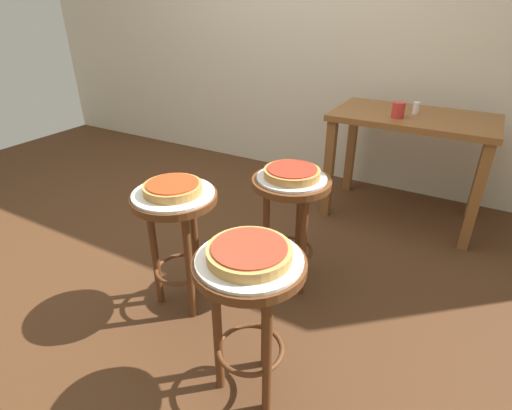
{
  "coord_description": "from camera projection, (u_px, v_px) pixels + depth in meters",
  "views": [
    {
      "loc": [
        1.33,
        -1.63,
        1.43
      ],
      "look_at": [
        0.51,
        -0.18,
        0.56
      ],
      "focal_mm": 28.06,
      "sensor_mm": 36.0,
      "label": 1
    }
  ],
  "objects": [
    {
      "name": "stool_foreground",
      "position": [
        250.0,
        296.0,
        1.44
      ],
      "size": [
        0.4,
        0.4,
        0.63
      ],
      "color": "#5B3319",
      "rests_on": "ground_plane"
    },
    {
      "name": "stool_middle",
      "position": [
        177.0,
        224.0,
        1.9
      ],
      "size": [
        0.4,
        0.4,
        0.63
      ],
      "color": "#5B3319",
      "rests_on": "ground_plane"
    },
    {
      "name": "cup_near_edge",
      "position": [
        398.0,
        110.0,
        2.54
      ],
      "size": [
        0.08,
        0.08,
        0.1
      ],
      "primitive_type": "cylinder",
      "color": "red",
      "rests_on": "dining_table"
    },
    {
      "name": "serving_plate_middle",
      "position": [
        173.0,
        193.0,
        1.83
      ],
      "size": [
        0.38,
        0.38,
        0.01
      ],
      "primitive_type": "cylinder",
      "color": "white",
      "rests_on": "stool_middle"
    },
    {
      "name": "condiment_shaker",
      "position": [
        416.0,
        108.0,
        2.62
      ],
      "size": [
        0.04,
        0.04,
        0.08
      ],
      "primitive_type": "cylinder",
      "color": "white",
      "rests_on": "dining_table"
    },
    {
      "name": "ground_plane",
      "position": [
        200.0,
        255.0,
        2.5
      ],
      "size": [
        6.0,
        6.0,
        0.0
      ],
      "primitive_type": "plane",
      "color": "#4C2D19"
    },
    {
      "name": "serving_plate_leftside",
      "position": [
        292.0,
        178.0,
        1.99
      ],
      "size": [
        0.35,
        0.35,
        0.01
      ],
      "primitive_type": "cylinder",
      "color": "silver",
      "rests_on": "stool_leftside"
    },
    {
      "name": "serving_plate_foreground",
      "position": [
        249.0,
        259.0,
        1.37
      ],
      "size": [
        0.37,
        0.37,
        0.01
      ],
      "primitive_type": "cylinder",
      "color": "white",
      "rests_on": "stool_foreground"
    },
    {
      "name": "pizza_leftside",
      "position": [
        292.0,
        173.0,
        1.97
      ],
      "size": [
        0.28,
        0.28,
        0.05
      ],
      "color": "#B78442",
      "rests_on": "serving_plate_leftside"
    },
    {
      "name": "stool_leftside",
      "position": [
        290.0,
        207.0,
        2.06
      ],
      "size": [
        0.4,
        0.4,
        0.63
      ],
      "color": "#5B3319",
      "rests_on": "ground_plane"
    },
    {
      "name": "pizza_middle",
      "position": [
        173.0,
        188.0,
        1.82
      ],
      "size": [
        0.27,
        0.27,
        0.05
      ],
      "color": "#B78442",
      "rests_on": "serving_plate_middle"
    },
    {
      "name": "dining_table",
      "position": [
        411.0,
        134.0,
        2.68
      ],
      "size": [
        1.03,
        0.6,
        0.74
      ],
      "color": "brown",
      "rests_on": "ground_plane"
    },
    {
      "name": "pizza_foreground",
      "position": [
        249.0,
        252.0,
        1.36
      ],
      "size": [
        0.3,
        0.3,
        0.05
      ],
      "color": "tan",
      "rests_on": "serving_plate_foreground"
    }
  ]
}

